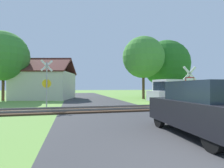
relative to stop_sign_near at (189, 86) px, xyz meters
name	(u,v)px	position (x,y,z in m)	size (l,w,h in m)	color
ground_plane	(194,164)	(-4.38, -5.91, -1.65)	(160.00, 160.00, 0.00)	#6B9942
road_asphalt	(151,137)	(-4.38, -3.91, -1.65)	(6.49, 80.00, 0.01)	#38383A
rail_track	(108,109)	(-4.38, 2.66, -1.60)	(60.00, 2.60, 0.22)	#422D1E
stop_sign_near	(189,86)	(0.00, 0.00, 0.00)	(0.88, 0.15, 2.83)	brown
crossing_sign_far	(47,81)	(-8.61, 4.50, 0.36)	(0.86, 0.24, 3.59)	#9E9EA5
house	(45,85)	(-10.14, 15.19, 0.23)	(8.18, 8.11, 5.38)	beige
tree_far	(166,64)	(7.07, 14.64, 3.40)	(7.03, 7.03, 8.57)	#513823
tree_left	(3,56)	(-14.45, 13.23, 3.46)	(5.67, 5.67, 7.95)	#513823
tree_right	(143,57)	(2.39, 12.29, 3.81)	(5.48, 5.48, 8.22)	#513823
mail_truck	(176,91)	(2.58, 5.35, -0.41)	(5.16, 2.73, 2.24)	white
parked_car	(200,108)	(-2.80, -4.19, -0.76)	(1.72, 4.03, 1.78)	black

